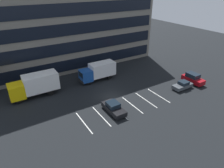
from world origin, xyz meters
name	(u,v)px	position (x,y,z in m)	size (l,w,h in m)	color
ground_plane	(112,97)	(0.00, 0.00, 0.00)	(120.00, 120.00, 0.00)	black
office_building	(67,16)	(0.00, 17.95, 10.80)	(38.30, 10.78, 21.60)	slate
lot_markings	(125,108)	(0.00, -3.94, 0.00)	(14.14, 5.40, 0.01)	silver
box_truck_blue	(98,71)	(1.21, 7.00, 1.90)	(7.28, 2.41, 3.37)	#194799
box_truck_yellow	(35,85)	(-10.71, 7.09, 2.12)	(8.11, 2.69, 3.76)	yellow
sedan_charcoal	(183,85)	(12.46, -4.36, 0.66)	(3.91, 1.64, 1.40)	#474C51
suv_maroon	(193,78)	(15.93, -3.79, 0.93)	(1.80, 4.24, 1.92)	maroon
sedan_black	(114,108)	(-2.14, -3.98, 0.75)	(1.85, 4.41, 1.58)	black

